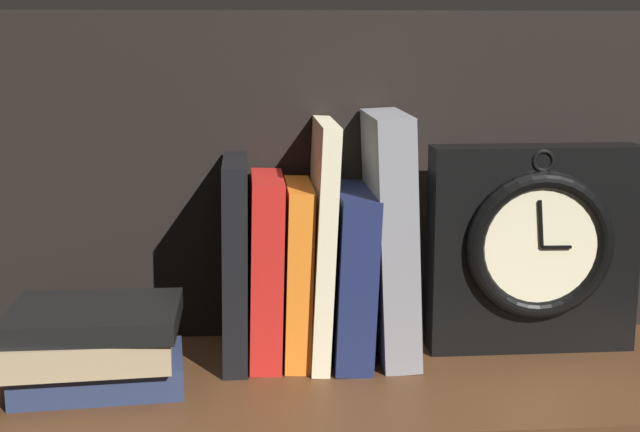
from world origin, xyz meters
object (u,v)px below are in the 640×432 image
at_px(book_cream_twain, 321,241).
at_px(book_stack_side, 93,346).
at_px(book_red_requiem, 266,268).
at_px(book_orange_pandolfini, 297,272).
at_px(framed_clock, 534,248).
at_px(book_gray_chess, 390,236).
at_px(book_navy_bierce, 351,274).
at_px(book_black_skeptic, 235,261).

relative_size(book_cream_twain, book_stack_side, 1.38).
height_order(book_red_requiem, book_stack_side, book_red_requiem).
distance_m(book_orange_pandolfini, book_cream_twain, 0.04).
bearing_deg(book_orange_pandolfini, framed_clock, 0.03).
distance_m(book_cream_twain, book_gray_chess, 0.07).
distance_m(book_red_requiem, book_cream_twain, 0.06).
relative_size(book_cream_twain, framed_clock, 1.12).
xyz_separation_m(framed_clock, book_stack_side, (-0.46, -0.07, -0.07)).
bearing_deg(book_red_requiem, book_stack_side, -156.89).
relative_size(book_red_requiem, book_gray_chess, 0.75).
xyz_separation_m(book_red_requiem, book_gray_chess, (0.13, 0.00, 0.03)).
xyz_separation_m(book_gray_chess, book_stack_side, (-0.30, -0.07, -0.09)).
bearing_deg(book_stack_side, book_navy_bierce, 15.61).
xyz_separation_m(book_black_skeptic, book_stack_side, (-0.14, -0.07, -0.06)).
bearing_deg(book_black_skeptic, book_orange_pandolfini, 0.00).
bearing_deg(book_stack_side, book_orange_pandolfini, 19.72).
bearing_deg(book_red_requiem, framed_clock, 0.03).
bearing_deg(book_navy_bierce, book_red_requiem, 180.00).
relative_size(book_navy_bierce, framed_clock, 0.80).
xyz_separation_m(book_cream_twain, book_gray_chess, (0.07, 0.00, 0.00)).
bearing_deg(book_stack_side, book_gray_chess, 13.54).
xyz_separation_m(book_orange_pandolfini, book_navy_bierce, (0.06, 0.00, -0.00)).
height_order(book_orange_pandolfini, book_navy_bierce, book_orange_pandolfini).
distance_m(book_black_skeptic, book_cream_twain, 0.09).
relative_size(book_gray_chess, framed_clock, 1.16).
bearing_deg(book_gray_chess, book_stack_side, -166.46).
height_order(framed_clock, book_stack_side, framed_clock).
bearing_deg(book_gray_chess, framed_clock, 0.06).
relative_size(book_gray_chess, book_stack_side, 1.43).
relative_size(book_red_requiem, book_orange_pandolfini, 1.05).
xyz_separation_m(book_red_requiem, book_orange_pandolfini, (0.03, 0.00, -0.00)).
relative_size(book_black_skeptic, book_gray_chess, 0.82).
distance_m(book_cream_twain, framed_clock, 0.23).
bearing_deg(book_stack_side, framed_clock, 9.04).
xyz_separation_m(book_navy_bierce, book_stack_side, (-0.26, -0.07, -0.05)).
distance_m(book_black_skeptic, book_navy_bierce, 0.12).
bearing_deg(book_black_skeptic, book_gray_chess, 0.00).
distance_m(book_red_requiem, framed_clock, 0.29).
xyz_separation_m(book_cream_twain, book_navy_bierce, (0.03, -0.00, -0.04)).
relative_size(book_orange_pandolfini, book_gray_chess, 0.72).
height_order(book_black_skeptic, book_gray_chess, book_gray_chess).
height_order(book_orange_pandolfini, book_gray_chess, book_gray_chess).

